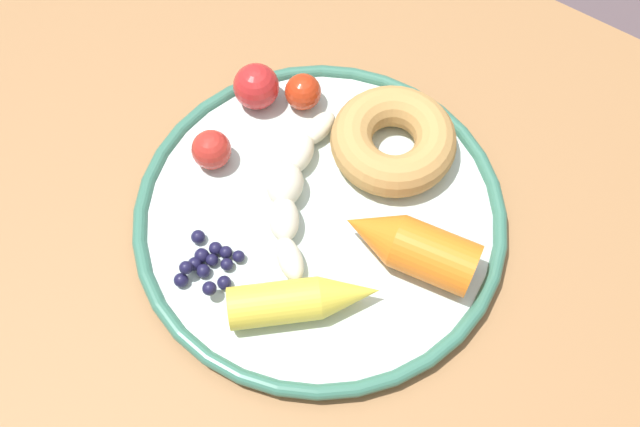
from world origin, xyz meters
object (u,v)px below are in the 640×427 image
carrot_yellow (305,300)px  tomato_far (211,150)px  banana (293,187)px  carrot_orange (409,245)px  donut (393,140)px  blueberry_pile (208,264)px  tomato_near (303,92)px  dining_table (257,254)px  plate (320,215)px  tomato_mid (256,86)px

carrot_yellow → tomato_far: 0.16m
banana → carrot_orange: (0.11, 0.00, 0.01)m
banana → donut: size_ratio=1.45×
blueberry_pile → tomato_near: tomato_near is taller
tomato_near → tomato_far: tomato_far is taller
donut → tomato_far: donut is taller
carrot_yellow → dining_table: bearing=152.1°
donut → carrot_yellow: bearing=-82.7°
carrot_orange → tomato_near: size_ratio=3.45×
dining_table → tomato_near: (-0.02, 0.11, 0.11)m
plate → banana: 0.03m
tomato_mid → tomato_near: bearing=30.6°
plate → blueberry_pile: blueberry_pile is taller
tomato_mid → tomato_far: 0.07m
donut → tomato_mid: 0.13m
plate → banana: bearing=175.7°
tomato_near → tomato_far: bearing=-106.9°
plate → carrot_yellow: (0.04, -0.07, 0.02)m
plate → carrot_yellow: carrot_yellow is taller
tomato_mid → carrot_orange: bearing=-16.7°
carrot_yellow → tomato_near: 0.20m
dining_table → blueberry_pile: (0.01, -0.06, 0.11)m
tomato_near → tomato_mid: tomato_mid is taller
plate → blueberry_pile: bearing=-116.7°
tomato_far → carrot_orange: bearing=4.8°
dining_table → carrot_yellow: (0.09, -0.05, 0.11)m
donut → tomato_mid: size_ratio=2.63×
dining_table → carrot_orange: bearing=13.7°
banana → blueberry_pile: banana is taller
tomato_near → carrot_yellow: bearing=-54.6°
banana → carrot_yellow: carrot_yellow is taller
tomato_mid → blueberry_pile: bearing=-66.8°
banana → donut: donut is taller
dining_table → blueberry_pile: blueberry_pile is taller
dining_table → tomato_near: bearing=101.1°
carrot_yellow → donut: (-0.02, 0.16, 0.00)m
donut → tomato_near: 0.09m
banana → tomato_far: bearing=-171.7°
carrot_orange → blueberry_pile: (-0.12, -0.10, -0.01)m
dining_table → carrot_yellow: 0.15m
dining_table → tomato_far: tomato_far is taller
carrot_orange → dining_table: bearing=-166.3°
donut → blueberry_pile: (-0.06, -0.17, -0.01)m
carrot_yellow → tomato_mid: size_ratio=2.64×
donut → carrot_orange: bearing=-51.4°
carrot_yellow → banana: bearing=130.7°
blueberry_pile → tomato_far: 0.10m
carrot_yellow → blueberry_pile: size_ratio=2.01×
carrot_orange → blueberry_pile: 0.16m
plate → tomato_far: size_ratio=9.16×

